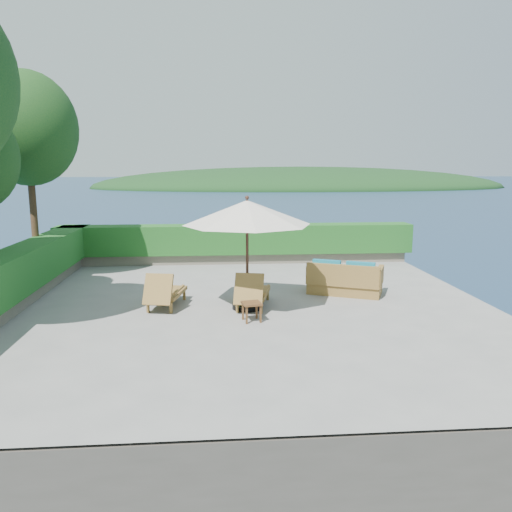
{
  "coord_description": "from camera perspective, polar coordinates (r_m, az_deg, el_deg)",
  "views": [
    {
      "loc": [
        -0.71,
        -11.75,
        3.37
      ],
      "look_at": [
        0.3,
        0.8,
        1.1
      ],
      "focal_mm": 35.0,
      "sensor_mm": 36.0,
      "label": 1
    }
  ],
  "objects": [
    {
      "name": "hedge_left",
      "position": [
        12.98,
        -26.65,
        -2.08
      ],
      "size": [
        0.9,
        12.4,
        1.0
      ],
      "primitive_type": "cube",
      "color": "#154C19",
      "rests_on": "planter_wall_left"
    },
    {
      "name": "lounge_left",
      "position": [
        12.23,
        -10.38,
        -4.08
      ],
      "size": [
        0.96,
        1.7,
        0.92
      ],
      "rotation": [
        0.0,
        0.0,
        -0.2
      ],
      "color": "olive",
      "rests_on": "ground"
    },
    {
      "name": "tree_far",
      "position": [
        15.89,
        -24.7,
        13.04
      ],
      "size": [
        2.8,
        2.8,
        6.03
      ],
      "color": "#48311B",
      "rests_on": "ground"
    },
    {
      "name": "wicker_loveseat",
      "position": [
        13.52,
        10.09,
        -2.77
      ],
      "size": [
        2.15,
        1.67,
        0.95
      ],
      "rotation": [
        0.0,
        0.0,
        -0.41
      ],
      "color": "olive",
      "rests_on": "ground"
    },
    {
      "name": "ocean",
      "position": [
        13.39,
        -1.06,
        -18.2
      ],
      "size": [
        600.0,
        600.0,
        0.0
      ],
      "primitive_type": "plane",
      "color": "#14283F",
      "rests_on": "ground"
    },
    {
      "name": "lounge_right",
      "position": [
        12.01,
        -0.44,
        -4.13
      ],
      "size": [
        1.01,
        1.74,
        0.94
      ],
      "rotation": [
        0.0,
        0.0,
        -0.23
      ],
      "color": "olive",
      "rests_on": "ground"
    },
    {
      "name": "planter_wall_left",
      "position": [
        13.12,
        -26.42,
        -4.94
      ],
      "size": [
        0.6,
        12.0,
        0.36
      ],
      "primitive_type": "cube",
      "color": "gray",
      "rests_on": "ground"
    },
    {
      "name": "planter_wall_far",
      "position": [
        17.66,
        -2.22,
        -0.2
      ],
      "size": [
        12.0,
        0.6,
        0.36
      ],
      "primitive_type": "cube",
      "color": "gray",
      "rests_on": "ground"
    },
    {
      "name": "hedge_far",
      "position": [
        17.55,
        -2.23,
        1.95
      ],
      "size": [
        12.4,
        0.9,
        1.0
      ],
      "primitive_type": "cube",
      "color": "#154C19",
      "rests_on": "planter_wall_far"
    },
    {
      "name": "offshore_island",
      "position": [
        154.05,
        5.07,
        7.81
      ],
      "size": [
        126.0,
        57.6,
        12.6
      ],
      "primitive_type": "ellipsoid",
      "color": "#133217",
      "rests_on": "ocean"
    },
    {
      "name": "ground",
      "position": [
        12.24,
        -1.11,
        -5.75
      ],
      "size": [
        12.0,
        12.0,
        0.0
      ],
      "primitive_type": "plane",
      "color": "gray",
      "rests_on": "ground"
    },
    {
      "name": "foundation",
      "position": [
        12.76,
        -1.08,
        -12.46
      ],
      "size": [
        12.0,
        12.0,
        3.0
      ],
      "primitive_type": "cube",
      "color": "#4F483F",
      "rests_on": "ocean"
    },
    {
      "name": "patio_umbrella",
      "position": [
        11.63,
        -1.02,
        4.86
      ],
      "size": [
        3.19,
        3.19,
        2.7
      ],
      "rotation": [
        0.0,
        0.0,
        0.06
      ],
      "color": "black",
      "rests_on": "ground"
    },
    {
      "name": "side_table",
      "position": [
        10.99,
        -0.5,
        -5.71
      ],
      "size": [
        0.48,
        0.48,
        0.43
      ],
      "rotation": [
        0.0,
        0.0,
        0.2
      ],
      "color": "#59331A",
      "rests_on": "ground"
    }
  ]
}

